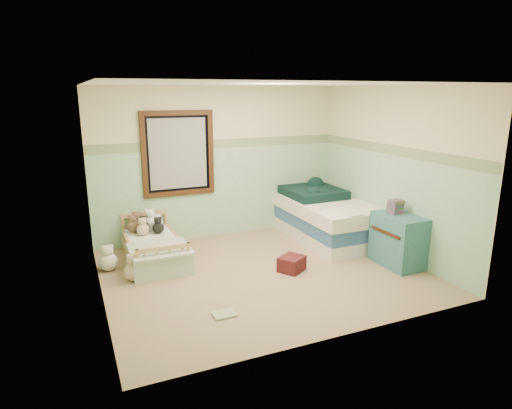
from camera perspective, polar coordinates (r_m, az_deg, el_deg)
name	(u,v)px	position (r m, az deg, el deg)	size (l,w,h in m)	color
floor	(264,273)	(6.12, 0.98, -8.83)	(4.20, 3.60, 0.02)	#8D7259
ceiling	(264,83)	(5.62, 1.10, 15.47)	(4.20, 3.60, 0.02)	white
wall_back	(219,163)	(7.39, -4.77, 5.38)	(4.20, 0.04, 2.50)	beige
wall_front	(343,219)	(4.22, 11.21, -1.80)	(4.20, 0.04, 2.50)	beige
wall_left	(94,198)	(5.25, -20.31, 0.78)	(0.04, 3.60, 2.50)	beige
wall_right	(392,172)	(6.87, 17.25, 4.08)	(0.04, 3.60, 2.50)	beige
wainscot_mint	(220,192)	(7.47, -4.65, 1.57)	(4.20, 0.01, 1.50)	#81BA85
border_strip	(219,144)	(7.33, -4.78, 7.87)	(4.20, 0.01, 0.15)	#396139
window_frame	(178,154)	(7.13, -10.06, 6.50)	(1.16, 0.06, 1.36)	black
window_blinds	(178,154)	(7.14, -10.08, 6.51)	(0.92, 0.01, 1.12)	#B4B4AE
toddler_bed_frame	(154,254)	(6.67, -13.07, -6.25)	(0.74, 1.47, 0.19)	#AD7653
toddler_mattress	(154,244)	(6.62, -13.14, -5.00)	(0.67, 1.41, 0.12)	white
patchwork_quilt	(160,249)	(6.17, -12.39, -5.67)	(0.80, 0.74, 0.03)	#7DAADB
plush_bed_brown	(137,225)	(7.01, -15.18, -2.55)	(0.22, 0.22, 0.22)	brown
plush_bed_white	(150,223)	(7.04, -13.58, -2.34)	(0.23, 0.23, 0.23)	white
plush_bed_tan	(143,229)	(6.82, -14.48, -3.14)	(0.19, 0.19, 0.19)	#D2AF8C
plush_bed_dark	(158,228)	(6.85, -12.58, -2.98)	(0.18, 0.18, 0.18)	black
plush_floor_cream	(108,262)	(6.45, -18.63, -7.08)	(0.25, 0.25, 0.25)	#F1E1C5
plush_floor_tan	(134,271)	(6.03, -15.58, -8.36)	(0.25, 0.25, 0.25)	#D2AF8C
twin_bed_frame	(323,231)	(7.56, 8.75, -3.43)	(1.06, 2.12, 0.22)	white
twin_boxspring	(324,219)	(7.50, 8.81, -1.83)	(1.06, 2.12, 0.22)	navy
twin_mattress	(324,206)	(7.44, 8.88, -0.20)	(1.10, 2.16, 0.22)	silver
teal_blanket	(313,192)	(7.62, 7.42, 1.60)	(0.90, 0.95, 0.14)	black
dresser	(398,240)	(6.55, 17.99, -4.45)	(0.46, 0.74, 0.74)	#266368
book_stack	(395,207)	(6.50, 17.64, -0.27)	(0.19, 0.15, 0.19)	brown
red_pillow	(292,264)	(6.14, 4.65, -7.67)	(0.33, 0.29, 0.21)	maroon
floor_book	(224,314)	(5.04, -4.15, -14.03)	(0.25, 0.20, 0.02)	gold
extra_plush_0	(158,224)	(7.10, -12.62, -2.44)	(0.16, 0.16, 0.16)	white
extra_plush_1	(133,226)	(6.99, -15.69, -2.77)	(0.19, 0.19, 0.19)	brown
extra_plush_2	(144,227)	(6.95, -14.40, -2.83)	(0.18, 0.18, 0.18)	black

